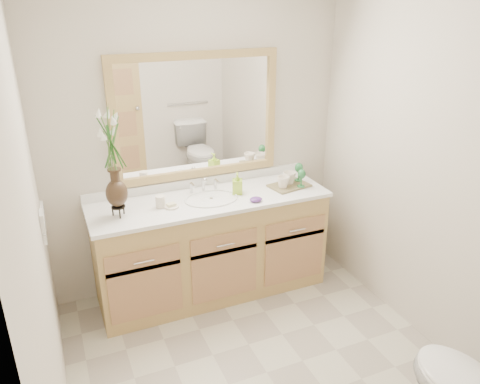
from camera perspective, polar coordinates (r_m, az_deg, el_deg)
name	(u,v)px	position (r m, az deg, el deg)	size (l,w,h in m)	color
floor	(267,372)	(3.26, 3.28, -21.11)	(2.60, 2.60, 0.00)	beige
wall_back	(197,142)	(3.71, -5.27, 6.12)	(2.40, 0.02, 2.40)	beige
wall_front	(458,360)	(1.71, 25.06, -18.07)	(2.40, 0.02, 2.40)	beige
wall_left	(37,247)	(2.34, -23.52, -6.13)	(0.02, 2.60, 2.40)	beige
wall_right	(438,174)	(3.27, 23.01, 2.04)	(0.02, 2.60, 2.40)	beige
vanity	(212,247)	(3.77, -3.47, -6.75)	(1.80, 0.55, 0.80)	tan
counter	(210,200)	(3.59, -3.62, -0.97)	(1.84, 0.57, 0.03)	white
sink	(211,205)	(3.59, -3.51, -1.65)	(0.38, 0.34, 0.23)	white
mirror	(197,117)	(3.63, -5.28, 9.13)	(1.32, 0.04, 0.97)	white
switch_plate	(42,221)	(3.12, -22.98, -3.28)	(0.02, 0.12, 0.12)	white
flower_vase	(112,149)	(3.22, -15.36, 5.11)	(0.18, 0.18, 0.73)	black
tumbler	(160,202)	(3.45, -9.68, -1.16)	(0.07, 0.07, 0.09)	white
soap_dish	(171,206)	(3.45, -8.36, -1.72)	(0.11, 0.11, 0.03)	white
soap_bottle	(237,184)	(3.63, -0.32, 0.94)	(0.07, 0.07, 0.15)	#A4D331
purple_dish	(256,199)	(3.51, 1.95, -0.91)	(0.10, 0.08, 0.03)	#512879
tray	(289,186)	(3.81, 6.02, 0.78)	(0.31, 0.21, 0.02)	brown
mug_left	(283,182)	(3.73, 5.27, 1.27)	(0.10, 0.10, 0.10)	white
mug_right	(289,177)	(3.81, 6.05, 1.78)	(0.11, 0.10, 0.11)	white
goblet_front	(302,175)	(3.75, 7.52, 2.06)	(0.07, 0.07, 0.15)	#267239
goblet_back	(299,169)	(3.87, 7.18, 2.83)	(0.07, 0.07, 0.15)	#267239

